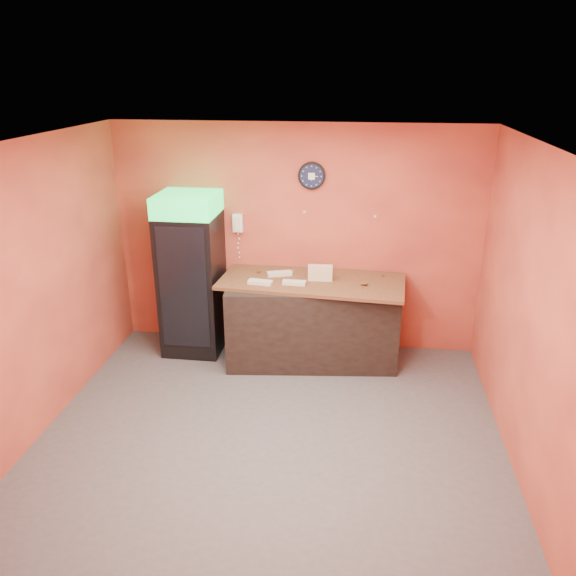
# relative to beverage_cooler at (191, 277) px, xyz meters

# --- Properties ---
(floor) EXTENTS (4.50, 4.50, 0.00)m
(floor) POSITION_rel_beverage_cooler_xyz_m (1.25, -1.60, -0.98)
(floor) COLOR #47474C
(floor) RESTS_ON ground
(back_wall) EXTENTS (4.50, 0.02, 2.80)m
(back_wall) POSITION_rel_beverage_cooler_xyz_m (1.25, 0.40, 0.42)
(back_wall) COLOR #DF5E3F
(back_wall) RESTS_ON floor
(left_wall) EXTENTS (0.02, 4.00, 2.80)m
(left_wall) POSITION_rel_beverage_cooler_xyz_m (-1.00, -1.60, 0.42)
(left_wall) COLOR #DF5E3F
(left_wall) RESTS_ON floor
(right_wall) EXTENTS (0.02, 4.00, 2.80)m
(right_wall) POSITION_rel_beverage_cooler_xyz_m (3.50, -1.60, 0.42)
(right_wall) COLOR #DF5E3F
(right_wall) RESTS_ON floor
(ceiling) EXTENTS (4.50, 4.00, 0.02)m
(ceiling) POSITION_rel_beverage_cooler_xyz_m (1.25, -1.60, 1.82)
(ceiling) COLOR white
(ceiling) RESTS_ON back_wall
(beverage_cooler) EXTENTS (0.70, 0.72, 2.01)m
(beverage_cooler) POSITION_rel_beverage_cooler_xyz_m (0.00, 0.00, 0.00)
(beverage_cooler) COLOR black
(beverage_cooler) RESTS_ON floor
(prep_counter) EXTENTS (2.09, 1.10, 1.00)m
(prep_counter) POSITION_rel_beverage_cooler_xyz_m (1.49, -0.05, -0.48)
(prep_counter) COLOR black
(prep_counter) RESTS_ON floor
(wall_clock) EXTENTS (0.32, 0.06, 0.32)m
(wall_clock) POSITION_rel_beverage_cooler_xyz_m (1.43, 0.37, 1.21)
(wall_clock) COLOR black
(wall_clock) RESTS_ON back_wall
(wall_phone) EXTENTS (0.12, 0.11, 0.22)m
(wall_phone) POSITION_rel_beverage_cooler_xyz_m (0.53, 0.34, 0.61)
(wall_phone) COLOR white
(wall_phone) RESTS_ON back_wall
(butcher_paper) EXTENTS (2.22, 1.09, 0.04)m
(butcher_paper) POSITION_rel_beverage_cooler_xyz_m (1.49, -0.05, 0.04)
(butcher_paper) COLOR brown
(butcher_paper) RESTS_ON prep_counter
(sub_roll_stack) EXTENTS (0.29, 0.11, 0.18)m
(sub_roll_stack) POSITION_rel_beverage_cooler_xyz_m (1.59, -0.05, 0.15)
(sub_roll_stack) COLOR beige
(sub_roll_stack) RESTS_ON butcher_paper
(wrapped_sandwich_left) EXTENTS (0.29, 0.15, 0.04)m
(wrapped_sandwich_left) POSITION_rel_beverage_cooler_xyz_m (0.91, -0.26, 0.08)
(wrapped_sandwich_left) COLOR silver
(wrapped_sandwich_left) RESTS_ON butcher_paper
(wrapped_sandwich_mid) EXTENTS (0.27, 0.11, 0.04)m
(wrapped_sandwich_mid) POSITION_rel_beverage_cooler_xyz_m (1.30, -0.22, 0.08)
(wrapped_sandwich_mid) COLOR silver
(wrapped_sandwich_mid) RESTS_ON butcher_paper
(wrapped_sandwich_right) EXTENTS (0.31, 0.20, 0.04)m
(wrapped_sandwich_right) POSITION_rel_beverage_cooler_xyz_m (1.09, 0.06, 0.08)
(wrapped_sandwich_right) COLOR silver
(wrapped_sandwich_right) RESTS_ON butcher_paper
(kitchen_tool) EXTENTS (0.05, 0.05, 0.05)m
(kitchen_tool) POSITION_rel_beverage_cooler_xyz_m (1.24, 0.11, 0.09)
(kitchen_tool) COLOR silver
(kitchen_tool) RESTS_ON butcher_paper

